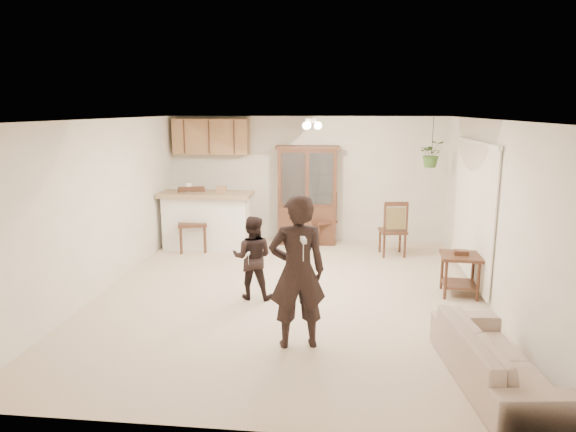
# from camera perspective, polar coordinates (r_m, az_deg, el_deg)

# --- Properties ---
(floor) EXTENTS (6.50, 6.50, 0.00)m
(floor) POSITION_cam_1_polar(r_m,az_deg,el_deg) (7.54, 0.22, -8.68)
(floor) COLOR beige
(floor) RESTS_ON ground
(ceiling) EXTENTS (5.50, 6.50, 0.02)m
(ceiling) POSITION_cam_1_polar(r_m,az_deg,el_deg) (7.06, 0.23, 10.68)
(ceiling) COLOR silver
(ceiling) RESTS_ON wall_back
(wall_back) EXTENTS (5.50, 0.02, 2.50)m
(wall_back) POSITION_cam_1_polar(r_m,az_deg,el_deg) (10.39, 2.09, 4.13)
(wall_back) COLOR white
(wall_back) RESTS_ON ground
(wall_front) EXTENTS (5.50, 0.02, 2.50)m
(wall_front) POSITION_cam_1_polar(r_m,az_deg,el_deg) (4.09, -4.55, -8.11)
(wall_front) COLOR white
(wall_front) RESTS_ON ground
(wall_left) EXTENTS (0.02, 6.50, 2.50)m
(wall_left) POSITION_cam_1_polar(r_m,az_deg,el_deg) (7.96, -19.88, 1.05)
(wall_left) COLOR white
(wall_left) RESTS_ON ground
(wall_right) EXTENTS (0.02, 6.50, 2.50)m
(wall_right) POSITION_cam_1_polar(r_m,az_deg,el_deg) (7.44, 21.80, 0.19)
(wall_right) COLOR white
(wall_right) RESTS_ON ground
(breakfast_bar) EXTENTS (1.60, 0.55, 1.00)m
(breakfast_bar) POSITION_cam_1_polar(r_m,az_deg,el_deg) (9.95, -9.01, -0.74)
(breakfast_bar) COLOR white
(breakfast_bar) RESTS_ON floor
(bar_top) EXTENTS (1.75, 0.70, 0.08)m
(bar_top) POSITION_cam_1_polar(r_m,az_deg,el_deg) (9.85, -9.11, 2.38)
(bar_top) COLOR #9E875E
(bar_top) RESTS_ON breakfast_bar
(upper_cabinets) EXTENTS (1.50, 0.34, 0.70)m
(upper_cabinets) POSITION_cam_1_polar(r_m,az_deg,el_deg) (10.44, -8.53, 8.73)
(upper_cabinets) COLOR brown
(upper_cabinets) RESTS_ON wall_back
(vertical_blinds) EXTENTS (0.06, 2.30, 2.10)m
(vertical_blinds) POSITION_cam_1_polar(r_m,az_deg,el_deg) (8.31, 19.83, 0.43)
(vertical_blinds) COLOR white
(vertical_blinds) RESTS_ON wall_right
(ceiling_fixture) EXTENTS (0.36, 0.36, 0.20)m
(ceiling_fixture) POSITION_cam_1_polar(r_m,az_deg,el_deg) (8.24, 2.51, 10.14)
(ceiling_fixture) COLOR #F5E6B8
(ceiling_fixture) RESTS_ON ceiling
(hanging_plant) EXTENTS (0.43, 0.37, 0.48)m
(hanging_plant) POSITION_cam_1_polar(r_m,az_deg,el_deg) (9.58, 15.68, 6.66)
(hanging_plant) COLOR #2E5823
(hanging_plant) RESTS_ON ceiling
(plant_cord) EXTENTS (0.01, 0.01, 0.65)m
(plant_cord) POSITION_cam_1_polar(r_m,az_deg,el_deg) (9.56, 15.79, 8.60)
(plant_cord) COLOR black
(plant_cord) RESTS_ON ceiling
(sofa) EXTENTS (0.96, 1.95, 0.73)m
(sofa) POSITION_cam_1_polar(r_m,az_deg,el_deg) (5.50, 22.14, -13.52)
(sofa) COLOR beige
(sofa) RESTS_ON floor
(adult) EXTENTS (0.74, 0.57, 1.80)m
(adult) POSITION_cam_1_polar(r_m,az_deg,el_deg) (5.69, 1.05, -5.98)
(adult) COLOR black
(adult) RESTS_ON floor
(child) EXTENTS (0.67, 0.53, 1.35)m
(child) POSITION_cam_1_polar(r_m,az_deg,el_deg) (7.22, -3.98, -4.01)
(child) COLOR black
(child) RESTS_ON floor
(china_hutch) EXTENTS (1.25, 0.53, 1.94)m
(china_hutch) POSITION_cam_1_polar(r_m,az_deg,el_deg) (10.14, 2.15, 2.26)
(china_hutch) COLOR #362213
(china_hutch) RESTS_ON floor
(side_table) EXTENTS (0.58, 0.58, 0.67)m
(side_table) POSITION_cam_1_polar(r_m,az_deg,el_deg) (7.82, 18.53, -6.14)
(side_table) COLOR #362213
(side_table) RESTS_ON floor
(chair_bar) EXTENTS (0.65, 0.65, 1.19)m
(chair_bar) POSITION_cam_1_polar(r_m,az_deg,el_deg) (9.86, -10.52, -1.90)
(chair_bar) COLOR #362213
(chair_bar) RESTS_ON floor
(chair_hutch_left) EXTENTS (0.66, 0.66, 1.07)m
(chair_hutch_left) POSITION_cam_1_polar(r_m,az_deg,el_deg) (10.18, 3.66, -1.49)
(chair_hutch_left) COLOR #362213
(chair_hutch_left) RESTS_ON floor
(chair_hutch_right) EXTENTS (0.51, 0.51, 1.03)m
(chair_hutch_right) POSITION_cam_1_polar(r_m,az_deg,el_deg) (9.60, 11.51, -2.59)
(chair_hutch_right) COLOR #362213
(chair_hutch_right) RESTS_ON floor
(controller_adult) EXTENTS (0.08, 0.16, 0.05)m
(controller_adult) POSITION_cam_1_polar(r_m,az_deg,el_deg) (5.18, 1.73, -2.69)
(controller_adult) COLOR white
(controller_adult) RESTS_ON adult
(controller_child) EXTENTS (0.03, 0.10, 0.03)m
(controller_child) POSITION_cam_1_polar(r_m,az_deg,el_deg) (6.94, -4.43, -4.20)
(controller_child) COLOR white
(controller_child) RESTS_ON child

